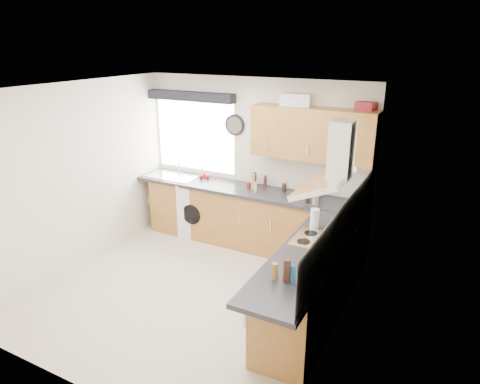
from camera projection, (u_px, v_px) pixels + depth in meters
The scene contains 39 objects.
ground_plane at pixel (192, 291), 5.41m from camera, with size 3.60×3.60×0.00m, color beige.
ceiling at pixel (183, 89), 4.57m from camera, with size 3.60×3.60×0.02m, color white.
wall_back at pixel (254, 162), 6.49m from camera, with size 3.60×0.02×2.50m, color silver.
wall_front at pixel (63, 266), 3.48m from camera, with size 3.60×0.02×2.50m, color silver.
wall_left at pixel (76, 177), 5.77m from camera, with size 0.02×3.60×2.50m, color silver.
wall_right at pixel (340, 228), 4.20m from camera, with size 0.02×3.60×2.50m, color silver.
window at pixel (195, 136), 6.84m from camera, with size 1.40×0.02×1.10m, color silver.
window_blind at pixel (190, 96), 6.55m from camera, with size 1.50×0.18×0.14m, color black.
splashback at pixel (346, 223), 4.48m from camera, with size 0.01×3.00×0.54m, color white.
base_cab_back at pixel (240, 217), 6.57m from camera, with size 3.00×0.58×0.86m, color brown.
base_cab_corner at pixel (343, 238), 5.86m from camera, with size 0.60×0.60×0.86m, color brown.
base_cab_right at pixel (312, 285), 4.73m from camera, with size 0.58×2.10×0.86m, color brown.
worktop_back at pixel (245, 190), 6.36m from camera, with size 3.60×0.62×0.05m, color black.
worktop_right at pixel (309, 254), 4.46m from camera, with size 0.62×2.42×0.05m, color black.
sink at pixel (172, 174), 6.92m from camera, with size 0.84×0.46×0.10m, color silver, non-canonical shape.
oven at pixel (315, 279), 4.86m from camera, with size 0.56×0.58×0.85m, color black.
hob_plate at pixel (318, 240), 4.70m from camera, with size 0.52×0.52×0.01m, color silver.
extractor_hood at pixel (332, 167), 4.37m from camera, with size 0.52×0.78×0.66m, color silver, non-canonical shape.
upper_cabinets at pixel (313, 134), 5.75m from camera, with size 1.70×0.35×0.70m, color brown.
washing_machine at pixel (202, 208), 6.87m from camera, with size 0.60×0.58×0.88m, color silver.
wall_clock at pixel (234, 125), 6.42m from camera, with size 0.32×0.32×0.04m, color black.
casserole at pixel (297, 99), 5.81m from camera, with size 0.40×0.29×0.17m, color silver.
storage_box at pixel (366, 106), 5.41m from camera, with size 0.23×0.19×0.11m, color maroon.
utensil_pot at pixel (316, 200), 5.71m from camera, with size 0.09×0.09×0.13m, color #7B685A.
kitchen_roll at pixel (315, 218), 5.01m from camera, with size 0.10×0.10×0.23m, color silver.
tomato_cluster at pixel (205, 176), 6.82m from camera, with size 0.16×0.16×0.07m, color #A9130A, non-canonical shape.
jar_0 at pixel (248, 186), 6.32m from camera, with size 0.06×0.06×0.10m, color maroon.
jar_1 at pixel (253, 182), 6.26m from camera, with size 0.06×0.06×0.24m, color #A28B37.
jar_2 at pixel (301, 194), 5.95m from camera, with size 0.06×0.06×0.11m, color #BCB2A0.
jar_3 at pixel (256, 188), 6.15m from camera, with size 0.04×0.04×0.16m, color #AAA391.
jar_4 at pixel (255, 179), 6.43m from camera, with size 0.04×0.04×0.22m, color brown.
jar_5 at pixel (265, 182), 6.37m from camera, with size 0.05×0.05×0.18m, color #4E201B.
jar_6 at pixel (308, 194), 5.75m from camera, with size 0.06×0.06×0.26m, color black.
jar_7 at pixel (319, 191), 5.92m from camera, with size 0.06×0.06×0.22m, color navy.
jar_8 at pixel (254, 180), 6.39m from camera, with size 0.08×0.08×0.21m, color #481A21.
jar_9 at pixel (284, 188), 6.19m from camera, with size 0.07×0.07×0.13m, color black.
bottle_0 at pixel (275, 271), 3.93m from camera, with size 0.06×0.06×0.16m, color olive.
bottle_1 at pixel (287, 271), 3.86m from camera, with size 0.07×0.07×0.23m, color #361913.
bottle_2 at pixel (293, 274), 3.86m from camera, with size 0.06×0.06×0.17m, color navy.
Camera 1 is at (2.70, -3.86, 2.99)m, focal length 32.00 mm.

